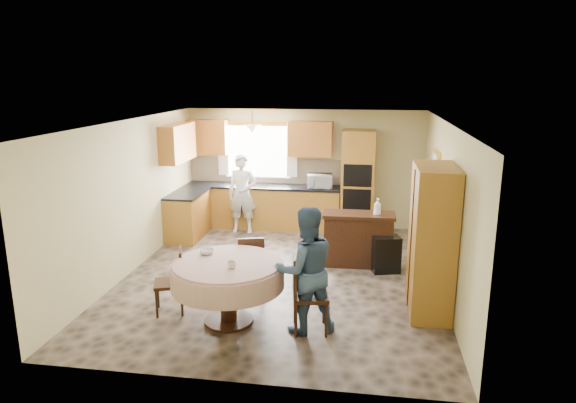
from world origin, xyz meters
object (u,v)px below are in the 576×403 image
(dining_table, at_px, (228,276))
(chair_right, at_px, (304,289))
(sideboard, at_px, (358,241))
(cupboard, at_px, (432,240))
(oven_tower, at_px, (358,182))
(person_dining, at_px, (306,270))
(chair_left, at_px, (174,278))
(person_sink, at_px, (242,194))
(chair_back, at_px, (251,263))

(dining_table, relative_size, chair_right, 1.44)
(sideboard, relative_size, cupboard, 0.59)
(cupboard, bearing_deg, oven_tower, 106.60)
(oven_tower, distance_m, dining_table, 4.65)
(cupboard, distance_m, dining_table, 2.78)
(person_dining, bearing_deg, chair_left, -30.97)
(chair_left, distance_m, person_sink, 3.78)
(cupboard, xyz_separation_m, person_dining, (-1.62, -0.83, -0.20))
(dining_table, relative_size, person_dining, 0.90)
(chair_right, bearing_deg, cupboard, -72.55)
(chair_back, bearing_deg, cupboard, 163.09)
(person_sink, bearing_deg, cupboard, -46.86)
(cupboard, xyz_separation_m, chair_right, (-1.63, -0.84, -0.45))
(oven_tower, bearing_deg, person_dining, -97.03)
(chair_back, bearing_deg, dining_table, 67.73)
(sideboard, bearing_deg, cupboard, -59.40)
(sideboard, xyz_separation_m, person_sink, (-2.41, 1.57, 0.39))
(sideboard, distance_m, chair_left, 3.30)
(chair_right, bearing_deg, oven_tower, -17.04)
(chair_left, relative_size, person_sink, 0.55)
(chair_left, distance_m, person_dining, 1.89)
(chair_right, xyz_separation_m, person_sink, (-1.77, 4.04, 0.25))
(oven_tower, xyz_separation_m, cupboard, (1.07, -3.59, -0.04))
(dining_table, relative_size, chair_left, 1.64)
(chair_left, xyz_separation_m, chair_back, (0.93, 0.67, 0.02))
(cupboard, height_order, dining_table, cupboard)
(cupboard, xyz_separation_m, person_sink, (-3.41, 3.20, -0.20))
(sideboard, xyz_separation_m, cupboard, (1.00, -1.63, 0.59))
(cupboard, bearing_deg, sideboard, 121.53)
(dining_table, bearing_deg, chair_back, 82.44)
(chair_back, relative_size, person_sink, 0.57)
(chair_back, xyz_separation_m, person_dining, (0.91, -0.93, 0.30))
(chair_left, height_order, chair_back, chair_back)
(chair_right, bearing_deg, sideboard, -24.19)
(dining_table, bearing_deg, person_dining, -3.61)
(chair_right, bearing_deg, chair_left, 71.73)
(dining_table, relative_size, person_sink, 0.90)
(cupboard, height_order, chair_back, cupboard)
(chair_back, distance_m, chair_right, 1.30)
(dining_table, distance_m, person_dining, 1.04)
(person_sink, bearing_deg, chair_back, -77.82)
(chair_left, relative_size, chair_right, 0.88)
(person_sink, distance_m, person_dining, 4.41)
(oven_tower, height_order, dining_table, oven_tower)
(oven_tower, xyz_separation_m, chair_right, (-0.56, -4.43, -0.50))
(cupboard, bearing_deg, chair_left, -170.66)
(sideboard, relative_size, person_dining, 0.74)
(chair_right, relative_size, person_sink, 0.62)
(dining_table, relative_size, chair_back, 1.59)
(oven_tower, distance_m, sideboard, 2.06)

